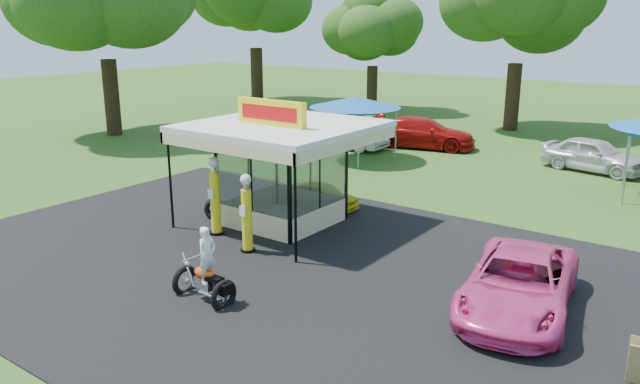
# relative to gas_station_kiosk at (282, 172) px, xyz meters

# --- Properties ---
(ground) EXTENTS (120.00, 120.00, 0.00)m
(ground) POSITION_rel_gas_station_kiosk_xyz_m (2.00, -4.99, -1.78)
(ground) COLOR #31571B
(ground) RESTS_ON ground
(asphalt_apron) EXTENTS (20.00, 14.00, 0.04)m
(asphalt_apron) POSITION_rel_gas_station_kiosk_xyz_m (2.00, -2.99, -1.76)
(asphalt_apron) COLOR black
(asphalt_apron) RESTS_ON ground
(gas_station_kiosk) EXTENTS (5.40, 5.40, 4.18)m
(gas_station_kiosk) POSITION_rel_gas_station_kiosk_xyz_m (0.00, 0.00, 0.00)
(gas_station_kiosk) COLOR white
(gas_station_kiosk) RESTS_ON ground
(gas_pump_left) EXTENTS (0.47, 0.47, 2.53)m
(gas_pump_left) POSITION_rel_gas_station_kiosk_xyz_m (-0.96, -2.14, -0.57)
(gas_pump_left) COLOR black
(gas_pump_left) RESTS_ON ground
(gas_pump_right) EXTENTS (0.44, 0.44, 2.36)m
(gas_pump_right) POSITION_rel_gas_station_kiosk_xyz_m (0.87, -2.68, -0.65)
(gas_pump_right) COLOR black
(gas_pump_right) RESTS_ON ground
(motorcycle) EXTENTS (1.69, 0.85, 1.99)m
(motorcycle) POSITION_rel_gas_station_kiosk_xyz_m (2.31, -5.70, -1.01)
(motorcycle) COLOR black
(motorcycle) RESTS_ON ground
(spare_tires) EXTENTS (0.91, 0.77, 0.73)m
(spare_tires) POSITION_rel_gas_station_kiosk_xyz_m (-2.22, -1.00, -1.43)
(spare_tires) COLOR black
(spare_tires) RESTS_ON ground
(kiosk_car) EXTENTS (2.82, 1.13, 0.96)m
(kiosk_car) POSITION_rel_gas_station_kiosk_xyz_m (-0.00, 2.21, -1.30)
(kiosk_car) COLOR yellow
(kiosk_car) RESTS_ON ground
(pink_sedan) EXTENTS (3.17, 5.35, 1.39)m
(pink_sedan) POSITION_rel_gas_station_kiosk_xyz_m (8.55, -1.79, -1.09)
(pink_sedan) COLOR #E53E8A
(pink_sedan) RESTS_ON ground
(bg_car_a) EXTENTS (4.70, 1.87, 1.52)m
(bg_car_a) POSITION_rel_gas_station_kiosk_xyz_m (-5.36, 11.62, -1.02)
(bg_car_a) COLOR beige
(bg_car_a) RESTS_ON ground
(bg_car_b) EXTENTS (5.83, 3.49, 1.58)m
(bg_car_b) POSITION_rel_gas_station_kiosk_xyz_m (-2.08, 14.17, -0.99)
(bg_car_b) COLOR #A90F0D
(bg_car_b) RESTS_ON ground
(bg_car_c) EXTENTS (4.70, 2.60, 1.51)m
(bg_car_c) POSITION_rel_gas_station_kiosk_xyz_m (6.52, 13.86, -1.03)
(bg_car_c) COLOR silver
(bg_car_c) RESTS_ON ground
(tent_west) EXTENTS (4.36, 4.36, 3.05)m
(tent_west) POSITION_rel_gas_station_kiosk_xyz_m (-3.41, 9.59, 0.97)
(tent_west) COLOR gray
(tent_west) RESTS_ON ground
(oak_far_a) EXTENTS (10.19, 10.19, 12.08)m
(oak_far_a) POSITION_rel_gas_station_kiosk_xyz_m (-21.64, 23.04, 5.90)
(oak_far_a) COLOR black
(oak_far_a) RESTS_ON ground
(oak_far_b) EXTENTS (7.57, 7.57, 9.03)m
(oak_far_b) POSITION_rel_gas_station_kiosk_xyz_m (-11.36, 24.11, 3.98)
(oak_far_b) COLOR black
(oak_far_b) RESTS_ON ground
(oak_far_c) EXTENTS (9.62, 9.62, 11.34)m
(oak_far_c) POSITION_rel_gas_station_kiosk_xyz_m (-0.24, 22.24, 5.41)
(oak_far_c) COLOR black
(oak_far_c) RESTS_ON ground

